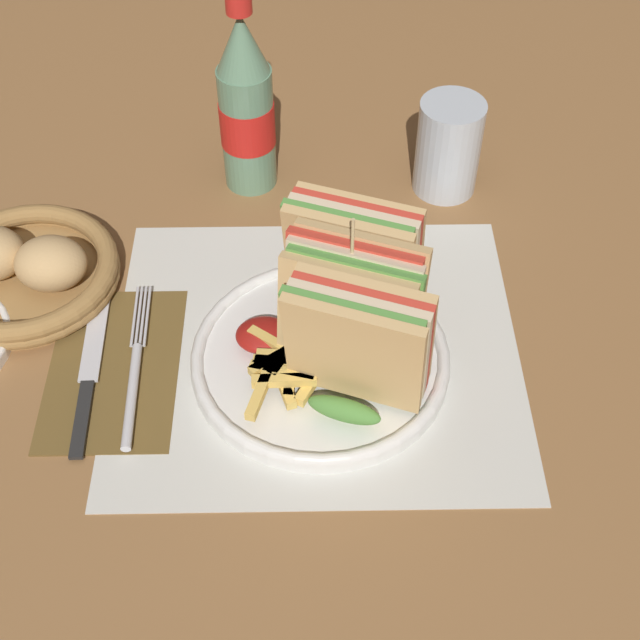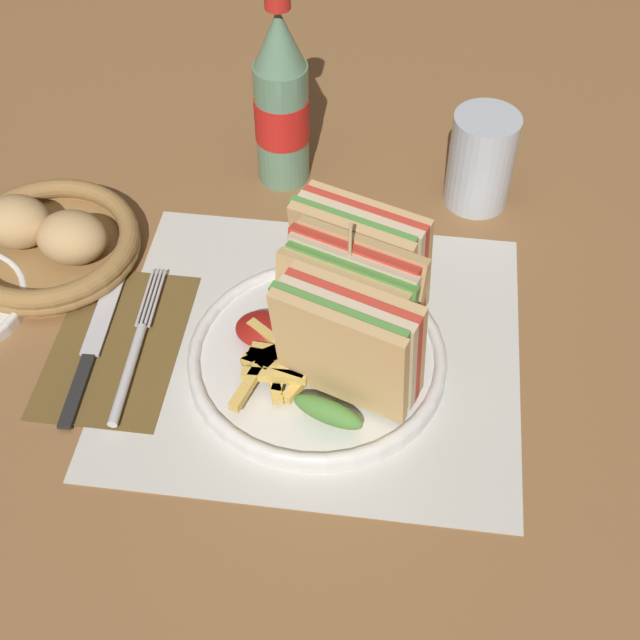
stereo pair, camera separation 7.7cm
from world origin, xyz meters
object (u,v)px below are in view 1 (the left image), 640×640
(fork, at_px, (134,378))
(glass_near, at_px, (448,152))
(knife, at_px, (90,367))
(coke_bottle_near, at_px, (246,107))
(plate_main, at_px, (320,358))
(bread_basket, at_px, (25,271))
(club_sandwich, at_px, (354,302))

(fork, bearing_deg, glass_near, 39.53)
(knife, bearing_deg, coke_bottle_near, 61.21)
(plate_main, bearing_deg, knife, -179.15)
(glass_near, height_order, bread_basket, glass_near)
(club_sandwich, height_order, knife, club_sandwich)
(plate_main, xyz_separation_m, glass_near, (0.14, 0.25, 0.04))
(knife, height_order, coke_bottle_near, coke_bottle_near)
(bread_basket, bearing_deg, coke_bottle_near, 36.76)
(club_sandwich, distance_m, bread_basket, 0.34)
(club_sandwich, relative_size, bread_basket, 1.14)
(plate_main, height_order, coke_bottle_near, coke_bottle_near)
(club_sandwich, height_order, coke_bottle_near, coke_bottle_near)
(plate_main, relative_size, bread_basket, 1.29)
(club_sandwich, xyz_separation_m, glass_near, (0.11, 0.24, -0.03))
(knife, xyz_separation_m, bread_basket, (-0.08, 0.11, 0.01))
(club_sandwich, distance_m, fork, 0.21)
(glass_near, bearing_deg, knife, -143.82)
(plate_main, xyz_separation_m, knife, (-0.21, -0.00, -0.00))
(fork, bearing_deg, knife, 157.53)
(glass_near, bearing_deg, bread_basket, -161.06)
(plate_main, height_order, knife, plate_main)
(glass_near, xyz_separation_m, bread_basket, (-0.43, -0.15, -0.03))
(club_sandwich, relative_size, knife, 1.03)
(club_sandwich, bearing_deg, coke_bottle_near, 111.59)
(fork, xyz_separation_m, glass_near, (0.31, 0.27, 0.04))
(plate_main, bearing_deg, club_sandwich, 16.22)
(glass_near, bearing_deg, plate_main, -119.04)
(fork, height_order, knife, fork)
(knife, relative_size, glass_near, 1.90)
(plate_main, distance_m, knife, 0.21)
(plate_main, xyz_separation_m, bread_basket, (-0.29, 0.11, 0.01))
(fork, relative_size, glass_near, 1.77)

